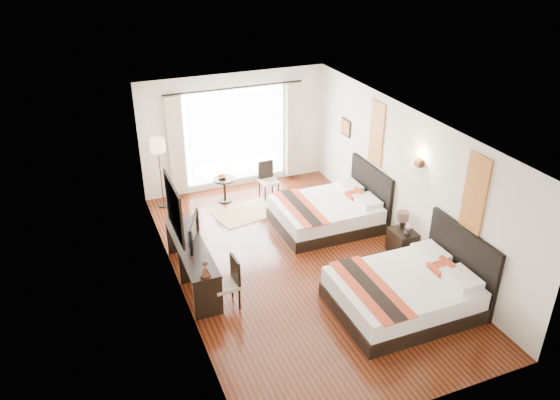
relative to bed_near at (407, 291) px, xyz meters
name	(u,v)px	position (x,y,z in m)	size (l,w,h in m)	color
floor	(298,263)	(-1.16, 1.91, -0.34)	(4.50, 7.50, 0.01)	#361109
ceiling	(300,125)	(-1.16, 1.91, 2.45)	(4.50, 7.50, 0.02)	white
wall_headboard	(405,179)	(1.09, 1.91, 1.06)	(0.01, 7.50, 2.80)	silver
wall_desk	(176,221)	(-3.40, 1.91, 1.06)	(0.01, 7.50, 2.80)	silver
wall_window	(235,132)	(-1.16, 5.65, 1.06)	(4.50, 0.01, 2.80)	silver
wall_entry	(422,326)	(-1.16, -1.84, 1.06)	(4.50, 0.01, 2.80)	silver
window_glass	(235,136)	(-1.16, 5.64, 0.96)	(2.40, 0.02, 2.20)	white
sheer_curtain	(236,137)	(-1.16, 5.58, 0.96)	(2.30, 0.02, 2.10)	white
drape_left	(176,147)	(-2.61, 5.54, 0.94)	(0.35, 0.14, 2.35)	#BEB593
drape_right	(293,130)	(0.29, 5.54, 0.94)	(0.35, 0.14, 2.35)	#BEB593
art_panel_near	(475,194)	(1.07, 0.00, 1.61)	(0.03, 0.50, 1.35)	#943415
art_panel_far	(377,133)	(1.07, 3.02, 1.61)	(0.03, 0.50, 1.35)	#943415
wall_sconce	(419,163)	(1.03, 1.46, 1.58)	(0.10, 0.14, 0.14)	#49281A
mirror_frame	(174,208)	(-3.38, 2.10, 1.21)	(0.04, 1.25, 0.95)	black
mirror_glass	(175,208)	(-3.35, 2.10, 1.21)	(0.01, 1.12, 0.82)	white
bed_near	(407,291)	(0.00, 0.00, 0.00)	(2.30, 1.79, 1.30)	black
bed_far	(330,212)	(0.07, 3.02, -0.02)	(2.16, 1.68, 1.22)	black
nightstand	(402,242)	(0.87, 1.46, -0.08)	(0.43, 0.53, 0.51)	black
table_lamp	(403,217)	(0.90, 1.58, 0.41)	(0.23, 0.23, 0.37)	black
vase	(407,233)	(0.84, 1.30, 0.23)	(0.13, 0.13, 0.13)	black
console_desk	(192,264)	(-3.15, 2.10, 0.04)	(0.50, 2.20, 0.76)	black
television	(190,231)	(-3.13, 2.19, 0.66)	(0.83, 0.11, 0.48)	black
bronze_figurine	(205,270)	(-3.15, 1.10, 0.55)	(0.17, 0.17, 0.25)	#49281A
desk_chair	(227,292)	(-2.78, 1.20, -0.06)	(0.44, 0.44, 0.91)	#BAA98F
floor_lamp	(158,150)	(-3.07, 5.22, 1.05)	(0.33, 0.33, 1.64)	black
side_table	(225,190)	(-1.69, 4.93, -0.04)	(0.50, 0.50, 0.58)	black
fruit_bowl	(222,177)	(-1.73, 4.96, 0.27)	(0.21, 0.21, 0.05)	#482819
window_chair	(269,187)	(-0.66, 4.77, -0.07)	(0.42, 0.42, 0.86)	#BAA98F
jute_rug	(246,213)	(-1.42, 4.18, -0.33)	(1.38, 0.94, 0.01)	tan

